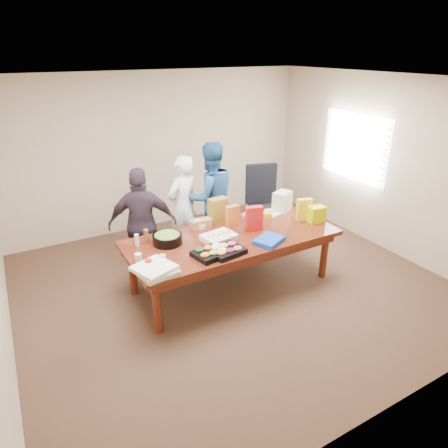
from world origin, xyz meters
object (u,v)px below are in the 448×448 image
person_right (210,197)px  office_chair (268,207)px  conference_table (232,261)px  person_center (183,206)px  sheet_cake (219,237)px  salad_bowl (167,239)px

person_right → office_chair: bearing=169.0°
person_right → conference_table: bearing=80.2°
person_center → sheet_cake: 1.20m
conference_table → salad_bowl: size_ratio=7.44×
person_center → sheet_cake: bearing=67.7°
person_center → sheet_cake: (-0.03, -1.20, -0.01)m
person_center → sheet_cake: person_center is taller
office_chair → sheet_cake: (-1.43, -0.91, 0.17)m
conference_table → salad_bowl: bearing=165.0°
conference_table → person_center: person_center is taller
person_center → salad_bowl: 1.16m
salad_bowl → person_center: bearing=55.9°
office_chair → salad_bowl: (-2.05, -0.68, 0.19)m
office_chair → person_right: size_ratio=0.70×
person_right → salad_bowl: (-1.11, -0.93, -0.06)m
conference_table → person_right: (0.28, 1.15, 0.50)m
conference_table → person_right: size_ratio=1.60×
office_chair → person_center: person_center is taller
person_center → sheet_cake: size_ratio=3.81×
office_chair → person_center: (-1.40, 0.28, 0.18)m
conference_table → office_chair: 1.54m
office_chair → person_right: bearing=-176.1°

